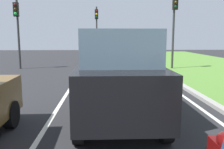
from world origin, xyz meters
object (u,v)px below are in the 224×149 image
Objects in this scene: traffic_light_near_right at (174,17)px; traffic_light_overhead_left at (17,22)px; car_suv_ahead at (118,75)px; traffic_light_far_median at (97,24)px.

traffic_light_near_right is 10.33m from traffic_light_overhead_left.
car_suv_ahead is at bearing -113.83° from traffic_light_near_right.
traffic_light_near_right is at bearing -55.87° from traffic_light_far_median.
car_suv_ahead is at bearing -60.11° from traffic_light_overhead_left.
car_suv_ahead is 17.65m from traffic_light_far_median.
traffic_light_far_median is (-0.89, 17.49, 2.21)m from car_suv_ahead.
traffic_light_far_median is (-5.21, 7.69, -0.04)m from traffic_light_near_right.
car_suv_ahead is 0.95× the size of traffic_light_overhead_left.
traffic_light_overhead_left is 0.95× the size of traffic_light_far_median.
traffic_light_near_right reaches higher than car_suv_ahead.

